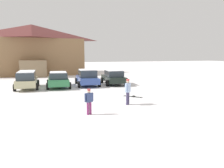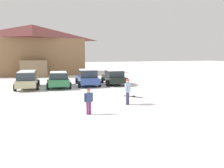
{
  "view_description": "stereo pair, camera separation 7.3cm",
  "coord_description": "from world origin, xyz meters",
  "px_view_note": "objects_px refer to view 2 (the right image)",
  "views": [
    {
      "loc": [
        -4.49,
        -9.57,
        3.23
      ],
      "look_at": [
        0.86,
        5.79,
        1.02
      ],
      "focal_mm": 35.0,
      "sensor_mm": 36.0,
      "label": 1
    },
    {
      "loc": [
        -4.42,
        -9.59,
        3.23
      ],
      "look_at": [
        0.86,
        5.79,
        1.02
      ],
      "focal_mm": 35.0,
      "sensor_mm": 36.0,
      "label": 2
    }
  ],
  "objects_px": {
    "parked_beige_suv": "(27,79)",
    "pair_of_skis": "(133,97)",
    "skier_teen_in_navy_coat": "(89,100)",
    "parked_blue_hatchback": "(88,77)",
    "parked_green_coupe": "(59,79)",
    "skier_adult_in_blue_parka": "(128,90)",
    "parked_black_sedan": "(114,77)",
    "ski_lodge": "(33,49)"
  },
  "relations": [
    {
      "from": "ski_lodge",
      "to": "parked_green_coupe",
      "type": "relative_size",
      "value": 3.46
    },
    {
      "from": "skier_teen_in_navy_coat",
      "to": "parked_beige_suv",
      "type": "bearing_deg",
      "value": 107.73
    },
    {
      "from": "parked_black_sedan",
      "to": "skier_adult_in_blue_parka",
      "type": "xyz_separation_m",
      "value": [
        -2.4,
        -9.48,
        0.15
      ]
    },
    {
      "from": "parked_green_coupe",
      "to": "skier_adult_in_blue_parka",
      "type": "relative_size",
      "value": 2.76
    },
    {
      "from": "parked_green_coupe",
      "to": "skier_adult_in_blue_parka",
      "type": "bearing_deg",
      "value": -69.11
    },
    {
      "from": "parked_black_sedan",
      "to": "parked_green_coupe",
      "type": "bearing_deg",
      "value": -176.94
    },
    {
      "from": "parked_green_coupe",
      "to": "pair_of_skis",
      "type": "xyz_separation_m",
      "value": [
        4.92,
        -6.91,
        -0.77
      ]
    },
    {
      "from": "skier_adult_in_blue_parka",
      "to": "pair_of_skis",
      "type": "height_order",
      "value": "skier_adult_in_blue_parka"
    },
    {
      "from": "pair_of_skis",
      "to": "parked_green_coupe",
      "type": "bearing_deg",
      "value": 125.46
    },
    {
      "from": "parked_beige_suv",
      "to": "parked_black_sedan",
      "type": "distance_m",
      "value": 8.78
    },
    {
      "from": "ski_lodge",
      "to": "parked_blue_hatchback",
      "type": "height_order",
      "value": "ski_lodge"
    },
    {
      "from": "parked_beige_suv",
      "to": "skier_teen_in_navy_coat",
      "type": "xyz_separation_m",
      "value": [
        3.48,
        -10.9,
        -0.1
      ]
    },
    {
      "from": "skier_adult_in_blue_parka",
      "to": "parked_blue_hatchback",
      "type": "bearing_deg",
      "value": 92.92
    },
    {
      "from": "parked_beige_suv",
      "to": "parked_blue_hatchback",
      "type": "distance_m",
      "value": 5.9
    },
    {
      "from": "parked_green_coupe",
      "to": "skier_teen_in_navy_coat",
      "type": "distance_m",
      "value": 10.66
    },
    {
      "from": "parked_blue_hatchback",
      "to": "pair_of_skis",
      "type": "height_order",
      "value": "parked_blue_hatchback"
    },
    {
      "from": "parked_blue_hatchback",
      "to": "skier_teen_in_navy_coat",
      "type": "height_order",
      "value": "parked_blue_hatchback"
    },
    {
      "from": "parked_blue_hatchback",
      "to": "pair_of_skis",
      "type": "xyz_separation_m",
      "value": [
        1.91,
        -7.34,
        -0.82
      ]
    },
    {
      "from": "parked_green_coupe",
      "to": "pair_of_skis",
      "type": "height_order",
      "value": "parked_green_coupe"
    },
    {
      "from": "parked_green_coupe",
      "to": "parked_black_sedan",
      "type": "bearing_deg",
      "value": 3.06
    },
    {
      "from": "parked_green_coupe",
      "to": "skier_teen_in_navy_coat",
      "type": "relative_size",
      "value": 3.28
    },
    {
      "from": "parked_beige_suv",
      "to": "skier_teen_in_navy_coat",
      "type": "distance_m",
      "value": 11.44
    },
    {
      "from": "skier_teen_in_navy_coat",
      "to": "pair_of_skis",
      "type": "distance_m",
      "value": 5.77
    },
    {
      "from": "ski_lodge",
      "to": "parked_green_coupe",
      "type": "distance_m",
      "value": 17.18
    },
    {
      "from": "ski_lodge",
      "to": "skier_teen_in_navy_coat",
      "type": "relative_size",
      "value": 11.35
    },
    {
      "from": "parked_green_coupe",
      "to": "skier_adult_in_blue_parka",
      "type": "distance_m",
      "value": 9.81
    },
    {
      "from": "ski_lodge",
      "to": "parked_beige_suv",
      "type": "relative_size",
      "value": 3.29
    },
    {
      "from": "ski_lodge",
      "to": "parked_beige_suv",
      "type": "xyz_separation_m",
      "value": [
        -0.42,
        -16.44,
        -3.18
      ]
    },
    {
      "from": "parked_blue_hatchback",
      "to": "skier_adult_in_blue_parka",
      "type": "relative_size",
      "value": 2.95
    },
    {
      "from": "skier_adult_in_blue_parka",
      "to": "skier_teen_in_navy_coat",
      "type": "relative_size",
      "value": 1.19
    },
    {
      "from": "skier_adult_in_blue_parka",
      "to": "skier_teen_in_navy_coat",
      "type": "height_order",
      "value": "skier_adult_in_blue_parka"
    },
    {
      "from": "ski_lodge",
      "to": "pair_of_skis",
      "type": "bearing_deg",
      "value": -72.62
    },
    {
      "from": "parked_beige_suv",
      "to": "pair_of_skis",
      "type": "xyz_separation_m",
      "value": [
        7.8,
        -7.15,
        -0.88
      ]
    },
    {
      "from": "parked_black_sedan",
      "to": "skier_teen_in_navy_coat",
      "type": "relative_size",
      "value": 3.32
    },
    {
      "from": "parked_green_coupe",
      "to": "pair_of_skis",
      "type": "bearing_deg",
      "value": -54.54
    },
    {
      "from": "parked_blue_hatchback",
      "to": "skier_teen_in_navy_coat",
      "type": "relative_size",
      "value": 3.49
    },
    {
      "from": "skier_adult_in_blue_parka",
      "to": "skier_teen_in_navy_coat",
      "type": "bearing_deg",
      "value": -152.94
    },
    {
      "from": "ski_lodge",
      "to": "skier_adult_in_blue_parka",
      "type": "height_order",
      "value": "ski_lodge"
    },
    {
      "from": "parked_blue_hatchback",
      "to": "skier_adult_in_blue_parka",
      "type": "height_order",
      "value": "parked_blue_hatchback"
    },
    {
      "from": "parked_green_coupe",
      "to": "ski_lodge",
      "type": "bearing_deg",
      "value": 98.4
    },
    {
      "from": "parked_black_sedan",
      "to": "pair_of_skis",
      "type": "xyz_separation_m",
      "value": [
        -0.98,
        -7.22,
        -0.77
      ]
    },
    {
      "from": "parked_blue_hatchback",
      "to": "parked_beige_suv",
      "type": "bearing_deg",
      "value": -178.19
    }
  ]
}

